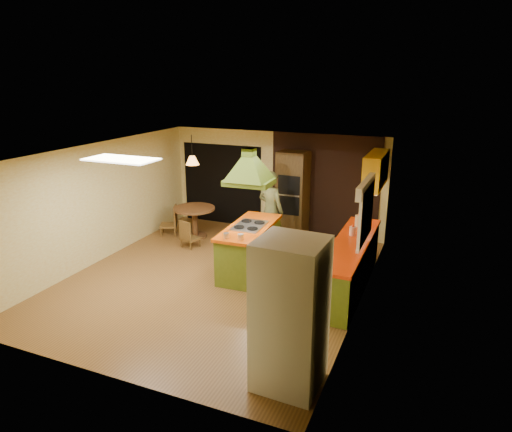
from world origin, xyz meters
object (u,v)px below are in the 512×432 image
at_px(man, 271,211).
at_px(canister_large, 359,221).
at_px(wall_oven, 293,195).
at_px(kitchen_island, 249,248).
at_px(refrigerator, 290,315).
at_px(dining_table, 195,216).

height_order(man, canister_large, man).
bearing_deg(wall_oven, kitchen_island, -90.09).
relative_size(kitchen_island, canister_large, 8.95).
height_order(kitchen_island, wall_oven, wall_oven).
distance_m(man, canister_large, 2.06).
relative_size(man, refrigerator, 0.92).
bearing_deg(refrigerator, wall_oven, 110.27).
xyz_separation_m(dining_table, canister_large, (4.01, -0.40, 0.51)).
distance_m(wall_oven, dining_table, 2.44).
bearing_deg(dining_table, wall_oven, 24.84).
bearing_deg(canister_large, kitchen_island, -154.30).
distance_m(refrigerator, canister_large, 4.00).
relative_size(refrigerator, dining_table, 1.99).
height_order(man, refrigerator, refrigerator).
height_order(kitchen_island, man, man).
distance_m(kitchen_island, canister_large, 2.25).
bearing_deg(man, dining_table, 17.45).
relative_size(wall_oven, dining_table, 2.11).
xyz_separation_m(man, wall_oven, (0.17, 1.03, 0.14)).
xyz_separation_m(kitchen_island, refrigerator, (1.87, -3.05, 0.50)).
xyz_separation_m(refrigerator, wall_oven, (-1.75, 5.40, 0.06)).
xyz_separation_m(kitchen_island, man, (-0.05, 1.31, 0.42)).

